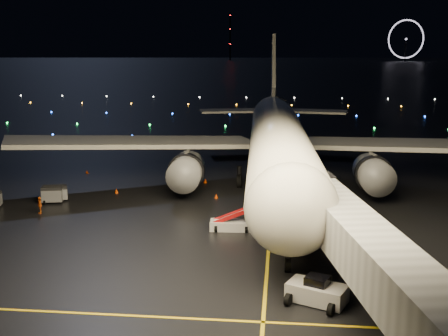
{
  "coord_description": "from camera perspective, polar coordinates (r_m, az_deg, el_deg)",
  "views": [
    {
      "loc": [
        12.9,
        -42.05,
        16.64
      ],
      "look_at": [
        7.28,
        12.0,
        5.0
      ],
      "focal_mm": 45.0,
      "sensor_mm": 36.0,
      "label": 1
    }
  ],
  "objects": [
    {
      "name": "ground",
      "position": [
        342.69,
        3.82,
        9.28
      ],
      "size": [
        2000.0,
        2000.0,
        0.0
      ],
      "primitive_type": "plane",
      "color": "black",
      "rests_on": "ground"
    },
    {
      "name": "lane_centre",
      "position": [
        59.43,
        4.85,
        -4.2
      ],
      "size": [
        0.25,
        80.0,
        0.02
      ],
      "primitive_type": "cube",
      "color": "gold",
      "rests_on": "ground"
    },
    {
      "name": "lane_cross",
      "position": [
        40.29,
        -21.67,
        -13.19
      ],
      "size": [
        60.0,
        0.25,
        0.02
      ],
      "primitive_type": "cube",
      "color": "gold",
      "rests_on": "ground"
    },
    {
      "name": "airliner",
      "position": [
        69.54,
        5.51,
        6.08
      ],
      "size": [
        69.05,
        65.87,
        18.85
      ],
      "primitive_type": null,
      "rotation": [
        0.0,
        0.0,
        0.04
      ],
      "color": "silver",
      "rests_on": "ground"
    },
    {
      "name": "pushback_tug",
      "position": [
        38.65,
        9.43,
        -12.08
      ],
      "size": [
        4.34,
        3.41,
        1.84
      ],
      "primitive_type": "cube",
      "rotation": [
        0.0,
        0.0,
        -0.42
      ],
      "color": "beige",
      "rests_on": "ground"
    },
    {
      "name": "belt_loader",
      "position": [
        52.32,
        0.77,
        -4.83
      ],
      "size": [
        5.88,
        1.83,
        2.82
      ],
      "primitive_type": null,
      "rotation": [
        0.0,
        0.0,
        0.04
      ],
      "color": "beige",
      "rests_on": "ground"
    },
    {
      "name": "crew_c",
      "position": [
        60.61,
        -18.2,
        -3.6
      ],
      "size": [
        0.78,
        1.11,
        1.76
      ],
      "primitive_type": "imported",
      "rotation": [
        0.0,
        0.0,
        -1.19
      ],
      "color": "orange",
      "rests_on": "ground"
    },
    {
      "name": "safety_cone_0",
      "position": [
        63.54,
        -0.79,
        -2.87
      ],
      "size": [
        0.47,
        0.47,
        0.48
      ],
      "primitive_type": "cone",
      "rotation": [
        0.0,
        0.0,
        0.1
      ],
      "color": "#EE4000",
      "rests_on": "ground"
    },
    {
      "name": "safety_cone_1",
      "position": [
        70.62,
        -1.93,
        -1.32
      ],
      "size": [
        0.51,
        0.51,
        0.55
      ],
      "primitive_type": "cone",
      "rotation": [
        0.0,
        0.0,
        0.06
      ],
      "color": "#EE4000",
      "rests_on": "ground"
    },
    {
      "name": "safety_cone_2",
      "position": [
        66.99,
        -10.86,
        -2.29
      ],
      "size": [
        0.58,
        0.58,
        0.51
      ],
      "primitive_type": "cone",
      "rotation": [
        0.0,
        0.0,
        0.36
      ],
      "color": "#EE4000",
      "rests_on": "ground"
    },
    {
      "name": "safety_cone_3",
      "position": [
        78.24,
        -13.75,
        -0.37
      ],
      "size": [
        0.54,
        0.54,
        0.46
      ],
      "primitive_type": "cone",
      "rotation": [
        0.0,
        0.0,
        0.43
      ],
      "color": "#EE4000",
      "rests_on": "ground"
    },
    {
      "name": "ferris_wheel",
      "position": [
        778.13,
        18.0,
        12.2
      ],
      "size": [
        49.33,
        16.8,
        52.0
      ],
      "primitive_type": null,
      "rotation": [
        0.0,
        0.0,
        0.26
      ],
      "color": "black",
      "rests_on": "ground"
    },
    {
      "name": "radio_mast",
      "position": [
        785.59,
        0.63,
        13.21
      ],
      "size": [
        1.8,
        1.8,
        64.0
      ],
      "primitive_type": "cylinder",
      "color": "black",
      "rests_on": "ground"
    },
    {
      "name": "taxiway_lights",
      "position": [
        149.52,
        0.96,
        5.77
      ],
      "size": [
        164.0,
        92.0,
        0.36
      ],
      "primitive_type": null,
      "color": "black",
      "rests_on": "ground"
    },
    {
      "name": "baggage_cart_0",
      "position": [
        65.06,
        -16.51,
        -2.48
      ],
      "size": [
        2.35,
        2.06,
        1.67
      ],
      "primitive_type": "cube",
      "rotation": [
        0.0,
        0.0,
        0.42
      ],
      "color": "slate",
      "rests_on": "ground"
    },
    {
      "name": "baggage_cart_1",
      "position": [
        64.37,
        -17.02,
        -2.58
      ],
      "size": [
        2.44,
        1.94,
        1.84
      ],
      "primitive_type": "cube",
      "rotation": [
        0.0,
        0.0,
        0.21
      ],
      "color": "slate",
      "rests_on": "ground"
    }
  ]
}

